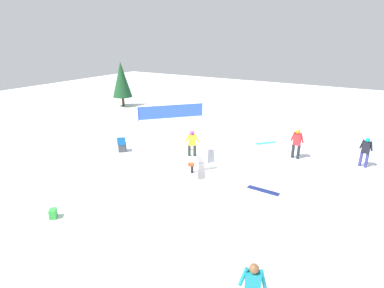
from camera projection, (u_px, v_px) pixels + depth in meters
name	position (u px, v px, depth m)	size (l,w,h in m)	color
ground_plane	(192.00, 173.00, 13.96)	(60.00, 60.00, 0.00)	white
rail_feature	(192.00, 159.00, 13.73)	(1.81, 1.17, 0.82)	black
snow_kicker_ramp	(193.00, 151.00, 15.68)	(1.80, 1.50, 0.66)	white
main_rider_on_rail	(192.00, 144.00, 13.48)	(1.41, 0.99, 1.24)	white
bystander_teal	(252.00, 288.00, 6.54)	(0.31, 0.62, 1.49)	navy
bystander_red	(297.00, 142.00, 15.32)	(0.25, 0.69, 1.55)	#1E262D
bystander_black	(366.00, 151.00, 14.32)	(0.27, 0.60, 1.48)	navy
loose_snowboard_cyan	(266.00, 143.00, 17.75)	(1.28, 0.28, 0.02)	#2EADC1
loose_snowboard_navy	(263.00, 190.00, 12.34)	(1.33, 0.28, 0.02)	navy
loose_snowboard_white	(230.00, 144.00, 17.58)	(1.40, 0.28, 0.02)	white
folding_chair	(122.00, 145.00, 16.32)	(0.62, 0.62, 0.88)	#3F3F44
backpack_on_snow	(53.00, 214.00, 10.45)	(0.30, 0.22, 0.34)	green
safety_fence	(171.00, 112.00, 22.58)	(3.67, 3.43, 1.10)	blue
pine_tree_far	(121.00, 80.00, 26.17)	(1.71, 1.71, 3.89)	#4C331E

